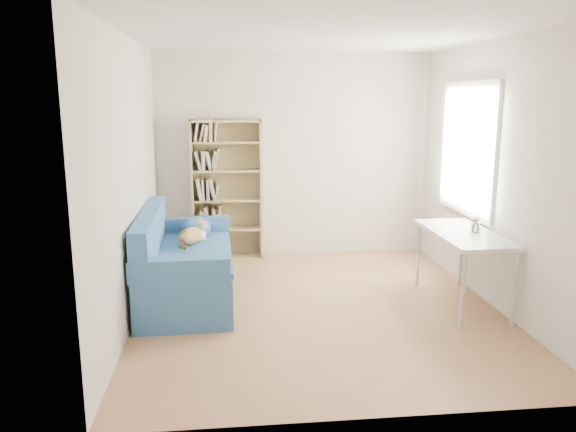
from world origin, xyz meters
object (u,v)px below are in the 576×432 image
Objects in this scene: desk at (464,239)px; pen_cup at (476,226)px; bookshelf at (227,196)px; sofa at (183,265)px.

desk is 8.26× the size of pen_cup.
bookshelf is 3.01m from desk.
pen_cup is at bearing -11.28° from sofa.
bookshelf is at bearing 139.93° from desk.
desk is (2.77, -0.51, 0.33)m from sofa.
sofa is 2.84m from desk.
sofa reaches higher than pen_cup.
bookshelf is 11.48× the size of pen_cup.
pen_cup is (2.42, -1.94, -0.01)m from bookshelf.
desk is (2.30, -1.94, -0.14)m from bookshelf.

